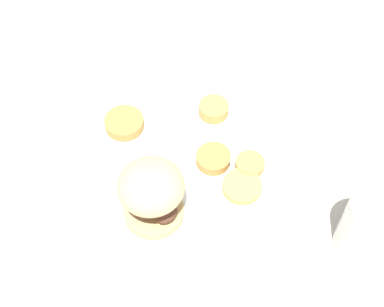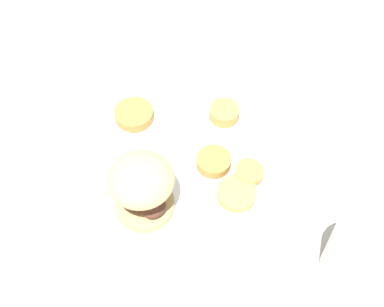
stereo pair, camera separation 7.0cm
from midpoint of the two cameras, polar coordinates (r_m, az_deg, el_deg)
ground_plane at (r=0.73m, az=2.72°, el=-2.08°), size 4.00×4.00×0.00m
dinner_plate at (r=0.72m, az=2.75°, el=-1.67°), size 0.31×0.31×0.02m
sandwich at (r=0.64m, az=-2.21°, el=-3.76°), size 0.09×0.08×0.09m
potato_round_0 at (r=0.71m, az=8.90°, el=-2.34°), size 0.04×0.04×0.01m
potato_round_1 at (r=0.76m, az=6.09°, el=4.19°), size 0.04×0.04×0.02m
potato_round_2 at (r=0.71m, az=5.12°, el=-1.06°), size 0.05×0.05×0.01m
potato_round_3 at (r=0.69m, az=7.67°, el=-4.44°), size 0.05×0.05×0.01m
potato_round_4 at (r=0.76m, az=-3.61°, el=4.01°), size 0.06×0.06×0.01m
drinking_glass at (r=0.66m, az=19.90°, el=-10.21°), size 0.06×0.06×0.09m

